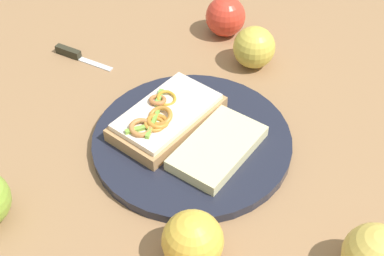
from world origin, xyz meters
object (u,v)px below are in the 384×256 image
at_px(apple_1, 226,16).
at_px(apple_2, 254,47).
at_px(apple_3, 193,241).
at_px(bread_slice_side, 218,148).
at_px(plate, 192,141).
at_px(apple_4, 375,256).
at_px(sandwich, 166,117).
at_px(knife, 75,55).

height_order(apple_1, apple_2, apple_1).
relative_size(apple_2, apple_3, 0.96).
bearing_deg(apple_1, bread_slice_side, 75.22).
bearing_deg(plate, apple_2, -128.83).
height_order(plate, apple_4, apple_4).
bearing_deg(sandwich, knife, 81.06).
xyz_separation_m(sandwich, bread_slice_side, (-0.07, 0.07, -0.01)).
bearing_deg(sandwich, apple_3, -131.15).
distance_m(sandwich, apple_3, 0.24).
relative_size(plate, apple_1, 4.01).
xyz_separation_m(apple_4, knife, (0.35, -0.53, -0.03)).
xyz_separation_m(plate, sandwich, (0.03, -0.04, 0.02)).
xyz_separation_m(plate, apple_2, (-0.15, -0.18, 0.03)).
bearing_deg(apple_4, bread_slice_side, -57.27).
height_order(sandwich, apple_2, apple_2).
height_order(plate, sandwich, sandwich).
bearing_deg(bread_slice_side, apple_2, 18.59).
bearing_deg(apple_1, apple_4, 96.16).
relative_size(apple_1, apple_4, 0.95).
relative_size(sandwich, knife, 1.98).
height_order(apple_3, apple_4, apple_4).
relative_size(plate, bread_slice_side, 2.06).
distance_m(apple_1, apple_4, 0.56).
distance_m(plate, apple_4, 0.32).
bearing_deg(knife, apple_2, 24.62).
relative_size(apple_2, apple_4, 0.94).
xyz_separation_m(sandwich, apple_3, (0.00, 0.24, 0.01)).
height_order(apple_1, apple_4, apple_4).
distance_m(apple_4, knife, 0.63).
xyz_separation_m(sandwich, apple_1, (-0.15, -0.25, 0.01)).
bearing_deg(bread_slice_side, sandwich, 88.12).
bearing_deg(apple_1, apple_2, 104.81).
relative_size(sandwich, apple_3, 2.57).
distance_m(bread_slice_side, apple_3, 0.18).
distance_m(sandwich, apple_2, 0.23).
height_order(sandwich, apple_1, apple_1).
height_order(apple_2, knife, apple_2).
bearing_deg(sandwich, apple_2, -1.78).
xyz_separation_m(sandwich, apple_4, (-0.21, 0.30, 0.01)).
distance_m(apple_3, apple_4, 0.22).
bearing_deg(bread_slice_side, knife, 80.61).
height_order(plate, knife, same).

